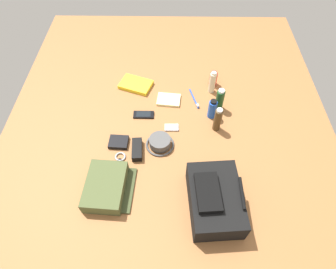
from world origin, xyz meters
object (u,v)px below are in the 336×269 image
at_px(backpack, 215,199).
at_px(wristwatch, 120,157).
at_px(cologne_bottle, 218,120).
at_px(sunglasses_case, 137,149).
at_px(lotion_bottle, 212,82).
at_px(cell_phone, 144,115).
at_px(paperback_novel, 136,85).
at_px(media_player, 172,127).
at_px(bucket_hat, 160,143).
at_px(shampoo_bottle, 220,100).
at_px(toothbrush, 194,99).
at_px(notepad, 169,100).
at_px(sunscreen_spray, 213,78).
at_px(deodorant_spray, 212,109).
at_px(toiletry_pouch, 107,187).
at_px(wallet, 119,142).

distance_m(backpack, wristwatch, 0.58).
bearing_deg(cologne_bottle, sunglasses_case, -69.34).
distance_m(lotion_bottle, cell_phone, 0.50).
height_order(backpack, paperback_novel, backpack).
xyz_separation_m(lotion_bottle, media_player, (0.32, -0.27, -0.07)).
relative_size(bucket_hat, paperback_novel, 0.69).
bearing_deg(shampoo_bottle, bucket_hat, -50.85).
relative_size(toothbrush, notepad, 1.16).
height_order(lotion_bottle, toothbrush, lotion_bottle).
distance_m(paperback_novel, wristwatch, 0.59).
relative_size(toothbrush, sunglasses_case, 1.24).
bearing_deg(sunscreen_spray, notepad, -61.31).
height_order(toothbrush, sunglasses_case, sunglasses_case).
xyz_separation_m(backpack, lotion_bottle, (-0.82, 0.05, 0.01)).
distance_m(paperback_novel, sunglasses_case, 0.54).
xyz_separation_m(paperback_novel, notepad, (0.13, 0.23, -0.00)).
xyz_separation_m(deodorant_spray, paperback_novel, (-0.26, -0.50, -0.05)).
xyz_separation_m(bucket_hat, wristwatch, (0.09, -0.22, -0.02)).
distance_m(cell_phone, sunglasses_case, 0.27).
height_order(cologne_bottle, wristwatch, cologne_bottle).
xyz_separation_m(deodorant_spray, media_player, (0.10, -0.25, -0.06)).
distance_m(sunscreen_spray, wristwatch, 0.84).
bearing_deg(bucket_hat, paperback_novel, -159.78).
distance_m(backpack, shampoo_bottle, 0.67).
height_order(toiletry_pouch, deodorant_spray, deodorant_spray).
xyz_separation_m(deodorant_spray, wristwatch, (0.32, -0.54, -0.06)).
bearing_deg(sunscreen_spray, deodorant_spray, -6.14).
distance_m(backpack, paperback_novel, 0.98).
bearing_deg(shampoo_bottle, cologne_bottle, -9.87).
xyz_separation_m(bucket_hat, paperback_novel, (-0.49, -0.18, -0.01)).
relative_size(toiletry_pouch, wristwatch, 3.96).
relative_size(toiletry_pouch, sunscreen_spray, 2.65).
bearing_deg(wristwatch, bucket_hat, 112.28).
bearing_deg(sunscreen_spray, media_player, -35.56).
height_order(shampoo_bottle, paperback_novel, shampoo_bottle).
relative_size(backpack, toothbrush, 2.16).
height_order(toiletry_pouch, cell_phone, toiletry_pouch).
height_order(bucket_hat, wallet, bucket_hat).
xyz_separation_m(media_player, wallet, (0.12, -0.31, 0.01)).
xyz_separation_m(media_player, wristwatch, (0.22, -0.29, 0.00)).
relative_size(toiletry_pouch, notepad, 1.87).
xyz_separation_m(toothbrush, notepad, (0.01, -0.17, 0.00)).
relative_size(lotion_bottle, cell_phone, 1.28).
relative_size(bucket_hat, lotion_bottle, 1.01).
bearing_deg(cologne_bottle, toiletry_pouch, -55.12).
distance_m(backpack, toothbrush, 0.74).
xyz_separation_m(toiletry_pouch, toothbrush, (-0.66, 0.48, -0.03)).
relative_size(media_player, wallet, 0.77).
bearing_deg(bucket_hat, notepad, 172.28).
bearing_deg(shampoo_bottle, toothbrush, -113.73).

